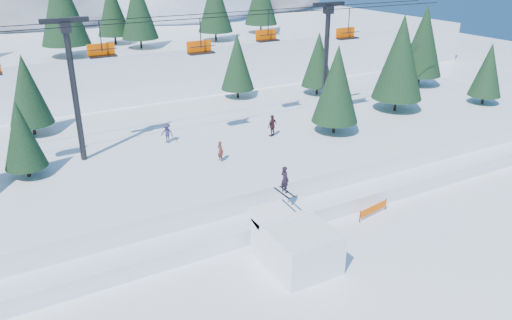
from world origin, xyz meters
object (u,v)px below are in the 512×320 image
jump_kicker (296,243)px  banner_near (373,209)px  banner_far (391,193)px  chairlift (198,56)px

jump_kicker → banner_near: 8.03m
jump_kicker → banner_near: size_ratio=1.98×
banner_far → jump_kicker: bearing=-163.2°
banner_near → jump_kicker: bearing=-165.5°
chairlift → banner_near: size_ratio=16.59×
chairlift → banner_far: chairlift is taller
jump_kicker → banner_far: bearing=16.8°
jump_kicker → chairlift: bearing=86.2°
banner_near → banner_far: bearing=23.0°
chairlift → banner_near: (6.68, -13.92, -8.78)m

